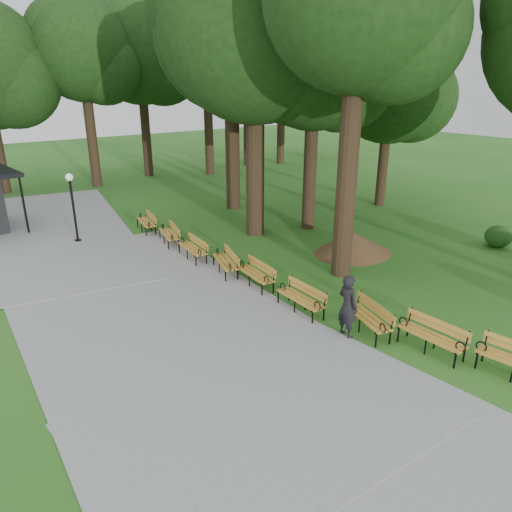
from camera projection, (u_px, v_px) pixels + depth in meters
ground at (320, 321)px, 13.94m from camera, size 100.00×100.00×0.00m
path at (152, 319)px, 13.98m from camera, size 12.00×38.00×0.06m
person at (348, 306)px, 12.82m from camera, size 0.47×0.68×1.83m
lamp_post at (71, 193)px, 19.90m from camera, size 0.32×0.32×3.02m
dirt_mound at (353, 243)px, 19.20m from camera, size 2.86×2.86×0.88m
bench_1 at (431, 337)px, 12.22m from camera, size 0.73×1.93×0.88m
bench_2 at (367, 317)px, 13.20m from camera, size 1.13×2.00×0.88m
bench_3 at (300, 299)px, 14.32m from camera, size 0.68×1.91×0.88m
bench_4 at (255, 274)px, 16.12m from camera, size 0.82×1.95×0.88m
bench_5 at (225, 262)px, 17.21m from camera, size 1.16×2.00×0.88m
bench_6 at (192, 249)px, 18.55m from camera, size 0.81×1.95×0.88m
bench_7 at (169, 234)px, 20.28m from camera, size 1.05×2.00×0.88m
bench_8 at (146, 222)px, 21.96m from camera, size 0.96×1.98×0.88m
lawn_tree_1 at (315, 56)px, 19.92m from camera, size 6.29×6.29×10.81m
lawn_tree_2 at (255, 25)px, 18.65m from camera, size 7.82×7.82×12.68m
lawn_tree_4 at (231, 35)px, 23.01m from camera, size 7.55×7.55×12.52m
lawn_tree_5 at (391, 84)px, 24.43m from camera, size 6.15×6.15×9.56m
tree_backdrop at (165, 54)px, 31.88m from camera, size 35.64×9.72×16.57m
shrub_1 at (496, 247)px, 20.05m from camera, size 1.10×1.10×0.93m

